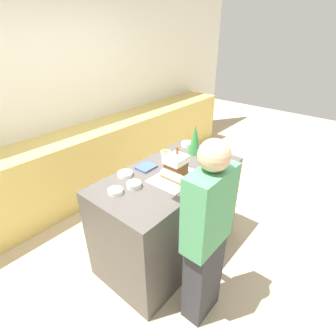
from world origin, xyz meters
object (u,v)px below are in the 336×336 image
at_px(decorative_tree, 195,139).
at_px(candy_bowl_behind_tray, 166,153).
at_px(candy_bowl_beside_tree, 125,174).
at_px(person, 206,237).
at_px(candy_bowl_far_left, 187,144).
at_px(mug, 219,149).
at_px(candy_bowl_center_rear, 115,191).
at_px(cookbook, 146,167).
at_px(gingerbread_house, 176,166).
at_px(candy_bowl_front_corner, 134,184).
at_px(candy_bowl_near_tray_left, 170,160).
at_px(baking_tray, 176,178).

height_order(decorative_tree, candy_bowl_behind_tray, decorative_tree).
bearing_deg(candy_bowl_beside_tree, person, -93.36).
bearing_deg(candy_bowl_beside_tree, candy_bowl_far_left, -2.38).
bearing_deg(candy_bowl_behind_tray, mug, -46.19).
height_order(candy_bowl_center_rear, cookbook, candy_bowl_center_rear).
bearing_deg(candy_bowl_beside_tree, candy_bowl_center_rear, -147.85).
xyz_separation_m(gingerbread_house, candy_bowl_behind_tray, (0.30, 0.37, -0.09)).
bearing_deg(candy_bowl_front_corner, candy_bowl_center_rear, 162.85).
bearing_deg(candy_bowl_near_tray_left, person, -124.29).
height_order(candy_bowl_near_tray_left, cookbook, candy_bowl_near_tray_left).
bearing_deg(candy_bowl_beside_tree, candy_bowl_behind_tray, 0.10).
distance_m(candy_bowl_front_corner, person, 0.73).
relative_size(cookbook, person, 0.11).
bearing_deg(gingerbread_house, candy_bowl_far_left, 28.09).
bearing_deg(candy_bowl_beside_tree, cookbook, -11.08).
bearing_deg(candy_bowl_far_left, candy_bowl_center_rear, -174.40).
xyz_separation_m(baking_tray, decorative_tree, (0.52, 0.16, 0.16)).
relative_size(baking_tray, cookbook, 2.63).
relative_size(candy_bowl_front_corner, candy_bowl_far_left, 0.92).
height_order(candy_bowl_front_corner, cookbook, candy_bowl_front_corner).
bearing_deg(candy_bowl_far_left, mug, -80.96).
height_order(baking_tray, candy_bowl_behind_tray, candy_bowl_behind_tray).
xyz_separation_m(cookbook, person, (-0.28, -0.86, -0.15)).
bearing_deg(candy_bowl_far_left, candy_bowl_front_corner, -170.66).
distance_m(gingerbread_house, mug, 0.69).
bearing_deg(candy_bowl_far_left, gingerbread_house, -151.91).
xyz_separation_m(candy_bowl_near_tray_left, mug, (0.49, -0.26, 0.02)).
relative_size(baking_tray, person, 0.28).
bearing_deg(baking_tray, candy_bowl_near_tray_left, 48.57).
distance_m(gingerbread_house, candy_bowl_beside_tree, 0.47).
xyz_separation_m(candy_bowl_center_rear, candy_bowl_front_corner, (0.16, -0.05, 0.01)).
height_order(candy_bowl_center_rear, candy_bowl_beside_tree, same).
xyz_separation_m(candy_bowl_front_corner, candy_bowl_far_left, (0.97, 0.16, -0.00)).
height_order(candy_bowl_front_corner, person, person).
height_order(decorative_tree, cookbook, decorative_tree).
height_order(candy_bowl_beside_tree, candy_bowl_far_left, candy_bowl_far_left).
relative_size(candy_bowl_behind_tray, candy_bowl_near_tray_left, 0.84).
relative_size(candy_bowl_beside_tree, candy_bowl_front_corner, 1.09).
xyz_separation_m(candy_bowl_center_rear, cookbook, (0.46, 0.10, -0.01)).
distance_m(candy_bowl_beside_tree, candy_bowl_far_left, 0.89).
relative_size(decorative_tree, candy_bowl_center_rear, 2.61).
bearing_deg(decorative_tree, candy_bowl_near_tray_left, 168.77).
distance_m(candy_bowl_beside_tree, mug, 1.03).
height_order(gingerbread_house, decorative_tree, decorative_tree).
xyz_separation_m(candy_bowl_beside_tree, candy_bowl_near_tray_left, (0.46, -0.14, 0.01)).
bearing_deg(baking_tray, gingerbread_house, 29.40).
bearing_deg(candy_bowl_far_left, cookbook, -179.39).
distance_m(baking_tray, mug, 0.69).
bearing_deg(baking_tray, candy_bowl_behind_tray, 51.32).
height_order(decorative_tree, person, person).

